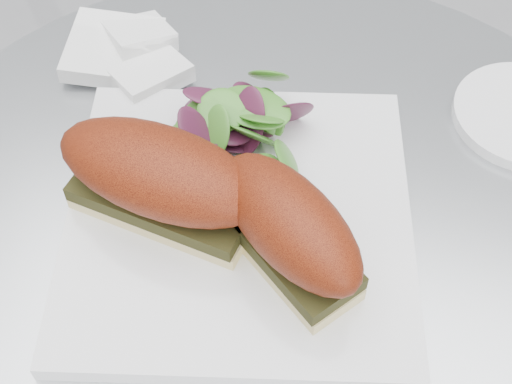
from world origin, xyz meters
TOP-DOWN VIEW (x-y plane):
  - table at (0.00, 0.00)m, footprint 0.70×0.70m
  - plate at (-0.03, 0.00)m, footprint 0.33×0.33m
  - sandwich_left at (-0.09, -0.01)m, footprint 0.18×0.11m
  - sandwich_right at (0.02, -0.03)m, footprint 0.15×0.14m
  - salad at (-0.05, 0.08)m, footprint 0.12×0.12m
  - napkin at (-0.18, 0.16)m, footprint 0.13×0.13m

SIDE VIEW (x-z plane):
  - table at x=0.00m, z-range 0.12..0.85m
  - plate at x=-0.03m, z-range 0.73..0.75m
  - napkin at x=-0.18m, z-range 0.73..0.75m
  - salad at x=-0.05m, z-range 0.75..0.80m
  - sandwich_left at x=-0.09m, z-range 0.75..0.83m
  - sandwich_right at x=0.02m, z-range 0.75..0.83m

